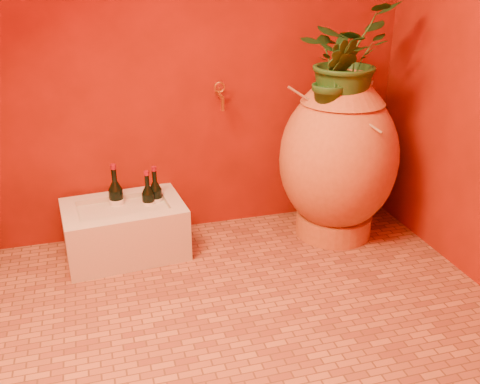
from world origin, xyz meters
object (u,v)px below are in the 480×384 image
object	(u,v)px
wine_bottle_a	(117,201)
wine_bottle_c	(156,200)
amphora	(338,158)
wall_tap	(220,94)
stone_basin	(125,230)
wine_bottle_b	(149,203)

from	to	relation	value
wine_bottle_a	wine_bottle_c	world-z (taller)	wine_bottle_a
amphora	wine_bottle_c	bearing A→B (deg)	170.84
amphora	wall_tap	distance (m)	0.80
stone_basin	wall_tap	bearing A→B (deg)	15.28
amphora	stone_basin	size ratio (longest dim) A/B	1.43
wine_bottle_a	wine_bottle_c	size ratio (longest dim) A/B	1.10
amphora	wall_tap	bearing A→B (deg)	157.54
wall_tap	wine_bottle_c	bearing A→B (deg)	-167.22
wine_bottle_c	wall_tap	distance (m)	0.73
wine_bottle_a	wine_bottle_c	xyz separation A→B (m)	(0.23, -0.02, -0.01)
wine_bottle_c	amphora	bearing A→B (deg)	-9.16
wine_bottle_a	wall_tap	world-z (taller)	wall_tap
amphora	wine_bottle_a	world-z (taller)	amphora
amphora	stone_basin	bearing A→B (deg)	175.52
stone_basin	wine_bottle_b	size ratio (longest dim) A/B	2.27
wine_bottle_c	wall_tap	xyz separation A→B (m)	(0.42, 0.10, 0.58)
amphora	wall_tap	xyz separation A→B (m)	(-0.65, 0.27, 0.36)
wine_bottle_a	amphora	bearing A→B (deg)	-8.28
stone_basin	wine_bottle_a	size ratio (longest dim) A/B	2.00
wine_bottle_c	wine_bottle_b	bearing A→B (deg)	-146.45
wine_bottle_a	wall_tap	xyz separation A→B (m)	(0.65, 0.08, 0.57)
wall_tap	stone_basin	bearing A→B (deg)	-164.72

